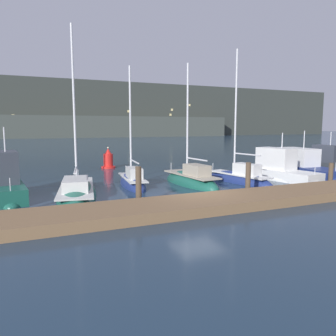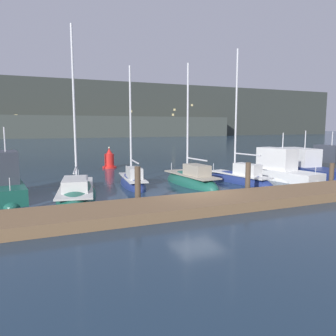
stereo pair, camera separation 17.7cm
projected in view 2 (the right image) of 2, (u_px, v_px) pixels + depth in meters
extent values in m
plane|color=#1E3347|center=(197.00, 200.00, 16.58)|extent=(400.00, 400.00, 0.00)
cube|color=brown|center=(213.00, 203.00, 15.10)|extent=(40.06, 2.80, 0.45)
cylinder|color=#4C3D2D|center=(138.00, 186.00, 15.32)|extent=(0.28, 0.28, 1.87)
cylinder|color=#4C3D2D|center=(248.00, 179.00, 17.72)|extent=(0.28, 0.28, 1.79)
cylinder|color=#4C3D2D|center=(331.00, 175.00, 20.14)|extent=(0.28, 0.28, 1.49)
ellipsoid|color=#195647|center=(8.00, 199.00, 16.88)|extent=(2.15, 4.97, 1.17)
cube|color=#195647|center=(8.00, 191.00, 16.83)|extent=(1.97, 4.47, 0.79)
cube|color=#333842|center=(6.00, 167.00, 17.09)|extent=(1.33, 2.23, 1.65)
cube|color=black|center=(5.00, 160.00, 17.89)|extent=(1.01, 0.41, 0.73)
cylinder|color=silver|center=(5.00, 139.00, 16.57)|extent=(0.07, 0.07, 1.25)
cylinder|color=silver|center=(10.00, 184.00, 14.99)|extent=(0.04, 0.04, 0.60)
ellipsoid|color=#195647|center=(77.00, 195.00, 17.78)|extent=(3.28, 7.77, 1.49)
cube|color=silver|center=(76.00, 187.00, 17.72)|extent=(2.76, 6.52, 0.08)
cube|color=silver|center=(75.00, 184.00, 16.81)|extent=(1.62, 2.58, 0.57)
cylinder|color=silver|center=(74.00, 107.00, 17.75)|extent=(0.12, 0.12, 8.65)
cylinder|color=silver|center=(75.00, 170.00, 16.83)|extent=(0.55, 2.75, 0.09)
cylinder|color=silver|center=(78.00, 174.00, 21.03)|extent=(0.04, 0.04, 0.50)
ellipsoid|color=navy|center=(133.00, 185.00, 20.74)|extent=(1.86, 5.20, 1.52)
cube|color=silver|center=(132.00, 177.00, 20.67)|extent=(1.56, 4.37, 0.08)
cube|color=silver|center=(134.00, 173.00, 20.04)|extent=(0.96, 1.70, 0.66)
cylinder|color=silver|center=(131.00, 122.00, 20.62)|extent=(0.12, 0.12, 6.93)
cylinder|color=silver|center=(135.00, 162.00, 19.81)|extent=(0.34, 2.33, 0.09)
cylinder|color=silver|center=(126.00, 169.00, 22.86)|extent=(0.04, 0.04, 0.50)
ellipsoid|color=#195647|center=(191.00, 185.00, 21.02)|extent=(2.13, 5.77, 1.68)
cube|color=#A39984|center=(191.00, 175.00, 20.93)|extent=(1.79, 4.85, 0.08)
cube|color=#A39984|center=(197.00, 170.00, 20.29)|extent=(1.13, 1.89, 0.66)
cylinder|color=silver|center=(188.00, 119.00, 20.88)|extent=(0.12, 0.12, 7.01)
cylinder|color=silver|center=(197.00, 159.00, 20.23)|extent=(0.29, 2.20, 0.09)
cylinder|color=silver|center=(171.00, 166.00, 23.17)|extent=(0.04, 0.04, 0.50)
ellipsoid|color=navy|center=(239.00, 182.00, 21.89)|extent=(2.38, 5.83, 1.44)
cube|color=silver|center=(239.00, 174.00, 21.82)|extent=(2.00, 4.90, 0.08)
cube|color=silver|center=(247.00, 169.00, 21.21)|extent=(1.13, 1.94, 0.73)
cylinder|color=silver|center=(236.00, 113.00, 21.68)|extent=(0.12, 0.12, 8.17)
cylinder|color=silver|center=(247.00, 154.00, 21.12)|extent=(0.49, 2.17, 0.09)
cylinder|color=silver|center=(213.00, 167.00, 23.96)|extent=(0.04, 0.04, 0.50)
ellipsoid|color=white|center=(283.00, 180.00, 22.89)|extent=(2.88, 6.16, 1.25)
cube|color=white|center=(283.00, 175.00, 22.85)|extent=(2.63, 5.55, 0.70)
cube|color=silver|center=(277.00, 158.00, 23.21)|extent=(1.74, 2.78, 1.51)
cube|color=black|center=(264.00, 154.00, 24.17)|extent=(1.21, 0.47, 0.67)
cylinder|color=silver|center=(283.00, 141.00, 22.64)|extent=(0.07, 0.07, 1.07)
cylinder|color=silver|center=(316.00, 170.00, 20.67)|extent=(0.04, 0.04, 0.60)
ellipsoid|color=navy|center=(305.00, 174.00, 25.60)|extent=(2.92, 7.43, 0.96)
cube|color=navy|center=(305.00, 170.00, 25.56)|extent=(2.68, 6.69, 0.63)
cube|color=silver|center=(299.00, 157.00, 26.12)|extent=(1.85, 3.31, 1.36)
cube|color=black|center=(287.00, 153.00, 27.46)|extent=(1.44, 0.37, 0.61)
cylinder|color=silver|center=(305.00, 140.00, 25.40)|extent=(0.07, 0.07, 1.39)
ellipsoid|color=#2D3338|center=(331.00, 171.00, 27.36)|extent=(2.29, 4.70, 0.95)
cube|color=#2D3338|center=(332.00, 167.00, 27.31)|extent=(2.09, 4.24, 0.72)
cube|color=#333842|center=(327.00, 154.00, 27.55)|extent=(1.36, 2.13, 1.43)
cube|color=black|center=(317.00, 150.00, 28.27)|extent=(0.93, 0.43, 0.63)
cylinder|color=silver|center=(332.00, 139.00, 27.09)|extent=(0.07, 0.07, 1.13)
cylinder|color=red|center=(109.00, 167.00, 29.34)|extent=(1.24, 1.24, 0.16)
cylinder|color=red|center=(109.00, 160.00, 29.25)|extent=(0.83, 0.83, 1.12)
cone|color=red|center=(109.00, 151.00, 29.15)|extent=(0.58, 0.58, 0.50)
sphere|color=#F9EAB7|center=(109.00, 148.00, 29.11)|extent=(0.16, 0.16, 0.16)
cube|color=#333833|center=(52.00, 109.00, 113.25)|extent=(240.00, 16.00, 19.19)
cube|color=#3F463F|center=(19.00, 127.00, 100.82)|extent=(144.00, 10.00, 7.02)
cube|color=#F4DB8C|center=(131.00, 111.00, 115.91)|extent=(0.80, 0.10, 0.80)
cube|color=#F4DB8C|center=(174.00, 110.00, 122.29)|extent=(0.80, 0.10, 0.80)
cube|color=#F4DB8C|center=(16.00, 116.00, 101.87)|extent=(0.80, 0.10, 0.80)
cube|color=#F4DB8C|center=(192.00, 105.00, 124.87)|extent=(0.80, 0.10, 0.80)
cube|color=#F4DB8C|center=(173.00, 115.00, 122.30)|extent=(0.80, 0.10, 0.80)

